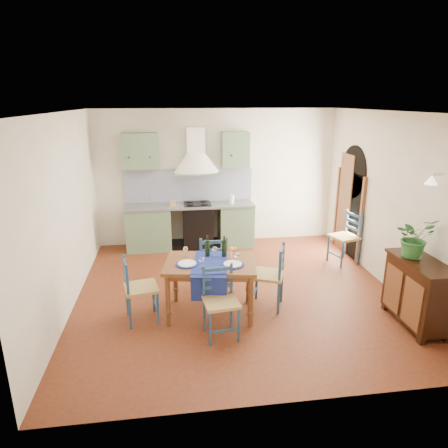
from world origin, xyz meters
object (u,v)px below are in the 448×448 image
Objects in this scene: dining_table at (211,268)px; sideboard at (418,291)px; potted_plant at (415,237)px; chair_near at (220,302)px.

dining_table is 1.31× the size of sideboard.
dining_table is at bearing 169.36° from potted_plant.
dining_table is 1.47× the size of chair_near.
sideboard is (2.74, -0.68, -0.20)m from dining_table.
dining_table is 2.78m from potted_plant.
potted_plant is (-0.05, 0.17, 0.70)m from sideboard.
potted_plant is at bearing 1.23° from chair_near.
dining_table reaches higher than chair_near.
chair_near is (0.06, -0.56, -0.22)m from dining_table.
dining_table is 0.61m from chair_near.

